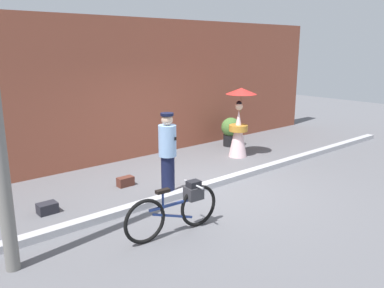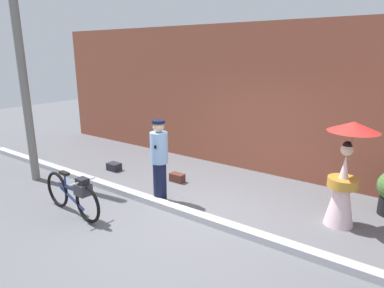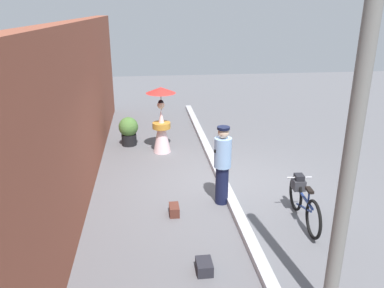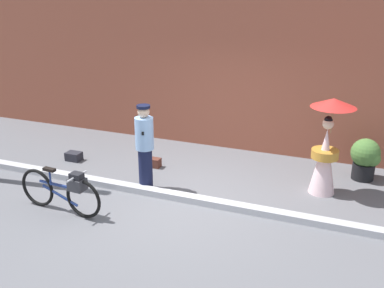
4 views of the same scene
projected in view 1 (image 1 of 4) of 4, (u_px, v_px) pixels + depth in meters
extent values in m
plane|color=slate|center=(208.00, 188.00, 8.08)|extent=(30.00, 30.00, 0.00)
cube|color=brown|center=(126.00, 90.00, 9.94)|extent=(14.00, 0.40, 3.52)
cube|color=#B2B2B7|center=(208.00, 185.00, 8.06)|extent=(14.00, 0.20, 0.12)
torus|color=black|center=(199.00, 206.00, 6.31)|extent=(0.69, 0.10, 0.69)
torus|color=black|center=(145.00, 221.00, 5.74)|extent=(0.69, 0.10, 0.69)
cube|color=navy|center=(173.00, 204.00, 5.99)|extent=(0.83, 0.09, 0.04)
cube|color=navy|center=(173.00, 216.00, 6.04)|extent=(0.72, 0.08, 0.26)
cylinder|color=navy|center=(163.00, 200.00, 5.86)|extent=(0.03, 0.03, 0.28)
cube|color=black|center=(163.00, 191.00, 5.83)|extent=(0.23, 0.10, 0.05)
cylinder|color=silver|center=(194.00, 184.00, 6.16)|extent=(0.06, 0.48, 0.03)
cube|color=#333338|center=(194.00, 193.00, 6.19)|extent=(0.27, 0.24, 0.20)
cube|color=black|center=(194.00, 185.00, 6.16)|extent=(0.21, 0.17, 0.14)
cylinder|color=#141938|center=(168.00, 176.00, 7.59)|extent=(0.26, 0.26, 0.80)
cylinder|color=#8CB2E0|center=(167.00, 141.00, 7.42)|extent=(0.34, 0.34, 0.60)
sphere|color=#D8B293|center=(167.00, 119.00, 7.33)|extent=(0.22, 0.22, 0.22)
cylinder|color=black|center=(167.00, 114.00, 7.30)|extent=(0.25, 0.25, 0.05)
cube|color=black|center=(167.00, 138.00, 7.41)|extent=(0.16, 0.37, 0.06)
cone|color=silver|center=(238.00, 134.00, 10.27)|extent=(0.48, 0.48, 1.23)
cylinder|color=#C1842D|center=(238.00, 128.00, 10.23)|extent=(0.49, 0.49, 0.16)
sphere|color=beige|center=(239.00, 106.00, 10.10)|extent=(0.20, 0.20, 0.20)
sphere|color=black|center=(239.00, 104.00, 10.08)|extent=(0.15, 0.15, 0.15)
cylinder|color=olive|center=(241.00, 102.00, 10.10)|extent=(0.02, 0.02, 0.55)
cone|color=red|center=(241.00, 91.00, 10.03)|extent=(0.80, 0.80, 0.16)
cylinder|color=black|center=(231.00, 140.00, 11.49)|extent=(0.43, 0.43, 0.33)
sphere|color=#4C7A38|center=(231.00, 127.00, 11.39)|extent=(0.56, 0.56, 0.56)
sphere|color=#4C7A38|center=(236.00, 129.00, 11.44)|extent=(0.31, 0.31, 0.31)
cube|color=#592D23|center=(125.00, 182.00, 8.18)|extent=(0.34, 0.19, 0.19)
cube|color=#47241C|center=(127.00, 180.00, 8.12)|extent=(0.29, 0.06, 0.07)
cube|color=#26262D|center=(47.00, 208.00, 6.84)|extent=(0.32, 0.24, 0.18)
cube|color=black|center=(49.00, 207.00, 6.78)|extent=(0.28, 0.08, 0.07)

